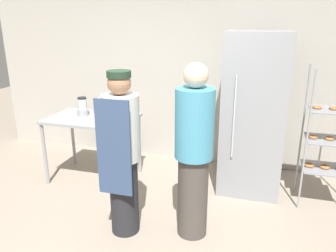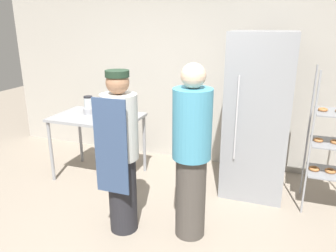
{
  "view_description": "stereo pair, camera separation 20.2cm",
  "coord_description": "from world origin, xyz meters",
  "views": [
    {
      "loc": [
        1.0,
        -2.35,
        2.06
      ],
      "look_at": [
        0.11,
        0.75,
        1.03
      ],
      "focal_mm": 35.0,
      "sensor_mm": 36.0,
      "label": 1
    },
    {
      "loc": [
        1.19,
        -2.29,
        2.06
      ],
      "look_at": [
        0.11,
        0.75,
        1.03
      ],
      "focal_mm": 35.0,
      "sensor_mm": 36.0,
      "label": 2
    }
  ],
  "objects": [
    {
      "name": "person_baker",
      "position": [
        -0.22,
        0.32,
        0.86
      ],
      "size": [
        0.35,
        0.37,
        1.64
      ],
      "color": "#232328",
      "rests_on": "ground_plane"
    },
    {
      "name": "blender_pitcher",
      "position": [
        -1.24,
        1.37,
        0.97
      ],
      "size": [
        0.15,
        0.15,
        0.25
      ],
      "color": "#99999E",
      "rests_on": "prep_counter"
    },
    {
      "name": "baking_rack",
      "position": [
        1.79,
        1.48,
        0.78
      ],
      "size": [
        0.55,
        0.48,
        1.6
      ],
      "color": "#93969B",
      "rests_on": "ground_plane"
    },
    {
      "name": "back_wall",
      "position": [
        0.0,
        2.37,
        1.45
      ],
      "size": [
        6.4,
        0.12,
        2.9
      ],
      "primitive_type": "cube",
      "color": "#ADA89E",
      "rests_on": "ground_plane"
    },
    {
      "name": "person_customer",
      "position": [
        0.45,
        0.47,
        0.88
      ],
      "size": [
        0.37,
        0.37,
        1.72
      ],
      "color": "#47423D",
      "rests_on": "ground_plane"
    },
    {
      "name": "prep_counter",
      "position": [
        -1.09,
        1.32,
        0.77
      ],
      "size": [
        1.13,
        0.75,
        0.86
      ],
      "color": "gray",
      "rests_on": "ground_plane"
    },
    {
      "name": "ground_plane",
      "position": [
        0.0,
        0.0,
        0.0
      ],
      "size": [
        14.0,
        14.0,
        0.0
      ],
      "primitive_type": "plane",
      "color": "gray"
    },
    {
      "name": "donut_box",
      "position": [
        -0.89,
        1.35,
        0.91
      ],
      "size": [
        0.3,
        0.2,
        0.24
      ],
      "color": "silver",
      "rests_on": "prep_counter"
    },
    {
      "name": "refrigerator",
      "position": [
        0.94,
        1.6,
        0.98
      ],
      "size": [
        0.73,
        0.71,
        1.96
      ],
      "color": "gray",
      "rests_on": "ground_plane"
    }
  ]
}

